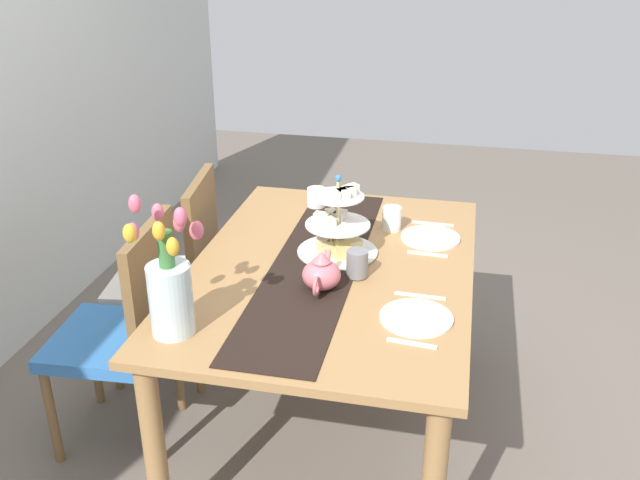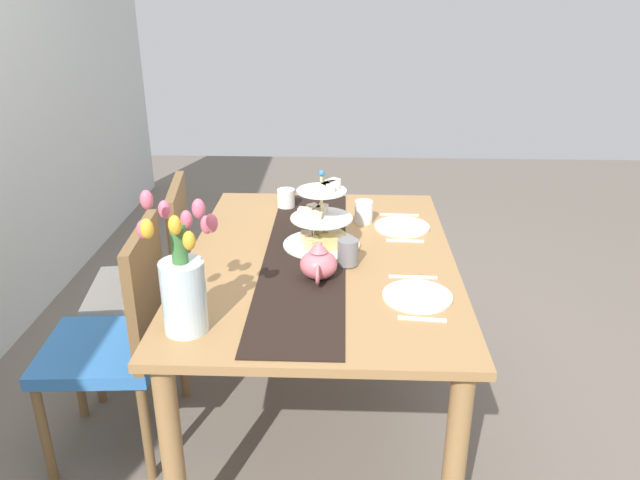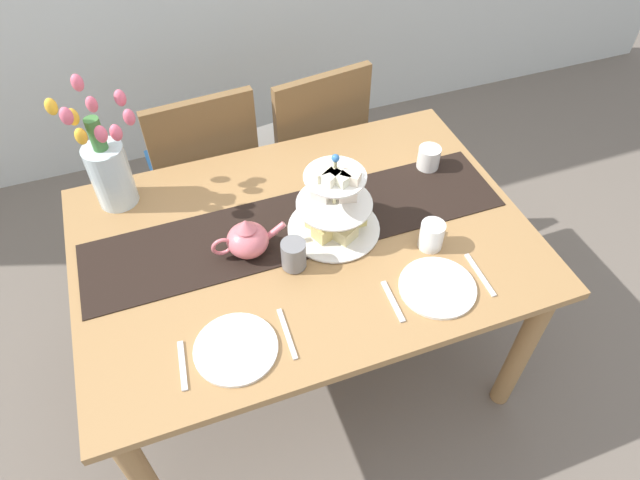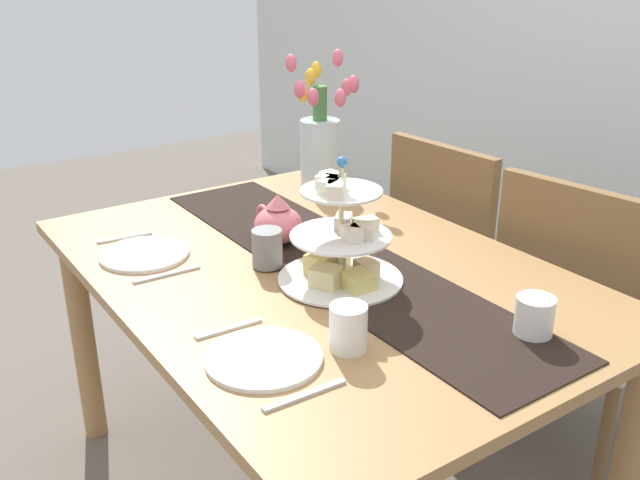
% 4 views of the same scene
% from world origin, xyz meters
% --- Properties ---
extents(ground_plane, '(8.00, 8.00, 0.00)m').
position_xyz_m(ground_plane, '(0.00, 0.00, 0.00)').
color(ground_plane, '#6B6056').
extents(dining_table, '(1.45, 1.00, 0.73)m').
position_xyz_m(dining_table, '(0.00, 0.00, 0.63)').
color(dining_table, '#A37747').
rests_on(dining_table, ground_plane).
extents(chair_left, '(0.45, 0.45, 0.91)m').
position_xyz_m(chair_left, '(-0.21, 0.73, 0.50)').
color(chair_left, brown).
rests_on(chair_left, ground_plane).
extents(chair_right, '(0.47, 0.47, 0.91)m').
position_xyz_m(chair_right, '(0.27, 0.73, 0.50)').
color(chair_right, brown).
rests_on(chair_right, ground_plane).
extents(table_runner, '(1.38, 0.30, 0.00)m').
position_xyz_m(table_runner, '(0.00, 0.06, 0.73)').
color(table_runner, black).
rests_on(table_runner, dining_table).
extents(tiered_cake_stand, '(0.30, 0.30, 0.30)m').
position_xyz_m(tiered_cake_stand, '(0.10, -0.00, 0.83)').
color(tiered_cake_stand, beige).
rests_on(tiered_cake_stand, table_runner).
extents(teapot, '(0.24, 0.13, 0.14)m').
position_xyz_m(teapot, '(-0.18, 0.00, 0.79)').
color(teapot, '#D66B75').
rests_on(teapot, table_runner).
extents(tulip_vase, '(0.24, 0.23, 0.44)m').
position_xyz_m(tulip_vase, '(-0.54, 0.38, 0.89)').
color(tulip_vase, silver).
rests_on(tulip_vase, dining_table).
extents(cream_jug, '(0.08, 0.08, 0.08)m').
position_xyz_m(cream_jug, '(0.53, 0.18, 0.77)').
color(cream_jug, white).
rests_on(cream_jug, dining_table).
extents(dinner_plate_left, '(0.23, 0.23, 0.01)m').
position_xyz_m(dinner_plate_left, '(-0.31, -0.33, 0.74)').
color(dinner_plate_left, white).
rests_on(dinner_plate_left, dining_table).
extents(fork_left, '(0.03, 0.15, 0.01)m').
position_xyz_m(fork_left, '(-0.45, -0.33, 0.74)').
color(fork_left, silver).
rests_on(fork_left, dining_table).
extents(knife_left, '(0.02, 0.17, 0.01)m').
position_xyz_m(knife_left, '(-0.16, -0.33, 0.74)').
color(knife_left, silver).
rests_on(knife_left, dining_table).
extents(dinner_plate_right, '(0.23, 0.23, 0.01)m').
position_xyz_m(dinner_plate_right, '(0.30, -0.33, 0.74)').
color(dinner_plate_right, white).
rests_on(dinner_plate_right, dining_table).
extents(fork_right, '(0.02, 0.15, 0.01)m').
position_xyz_m(fork_right, '(0.16, -0.33, 0.74)').
color(fork_right, silver).
rests_on(fork_right, dining_table).
extents(knife_right, '(0.02, 0.17, 0.01)m').
position_xyz_m(knife_right, '(0.45, -0.33, 0.74)').
color(knife_right, silver).
rests_on(knife_right, dining_table).
extents(mug_grey, '(0.08, 0.08, 0.09)m').
position_xyz_m(mug_grey, '(-0.07, -0.10, 0.78)').
color(mug_grey, slate).
rests_on(mug_grey, table_runner).
extents(mug_white_text, '(0.08, 0.08, 0.09)m').
position_xyz_m(mug_white_text, '(0.36, -0.17, 0.78)').
color(mug_white_text, white).
rests_on(mug_white_text, dining_table).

